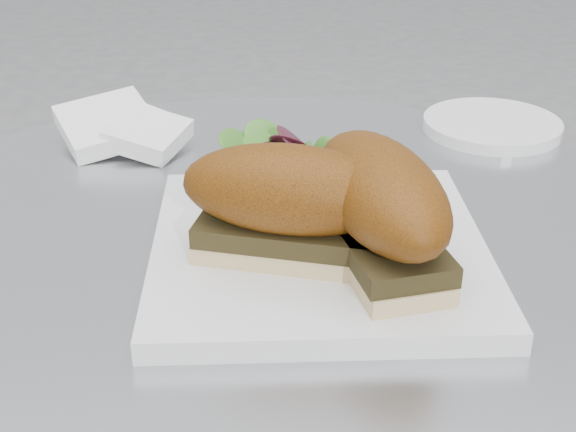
% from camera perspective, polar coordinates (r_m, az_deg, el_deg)
% --- Properties ---
extents(plate, '(0.24, 0.24, 0.02)m').
position_cam_1_polar(plate, '(0.57, 2.19, -2.46)').
color(plate, silver).
rests_on(plate, table).
extents(sandwich_left, '(0.16, 0.10, 0.08)m').
position_cam_1_polar(sandwich_left, '(0.53, 0.05, 1.04)').
color(sandwich_left, tan).
rests_on(sandwich_left, plate).
extents(sandwich_right, '(0.10, 0.17, 0.08)m').
position_cam_1_polar(sandwich_right, '(0.53, 6.55, 0.92)').
color(sandwich_right, tan).
rests_on(sandwich_right, plate).
extents(salad, '(0.10, 0.10, 0.05)m').
position_cam_1_polar(salad, '(0.62, -0.75, 3.37)').
color(salad, '#4D822A').
rests_on(salad, plate).
extents(napkin, '(0.12, 0.12, 0.02)m').
position_cam_1_polar(napkin, '(0.78, -11.30, 5.38)').
color(napkin, white).
rests_on(napkin, table).
extents(saucer, '(0.14, 0.14, 0.01)m').
position_cam_1_polar(saucer, '(0.83, 14.31, 6.27)').
color(saucer, silver).
rests_on(saucer, table).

